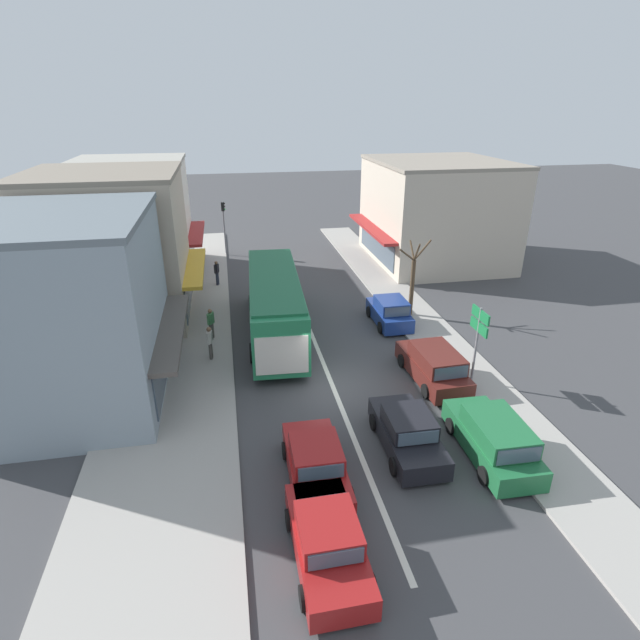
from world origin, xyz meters
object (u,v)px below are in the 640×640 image
at_px(sedan_adjacent_lane_lead, 316,464).
at_px(parked_wagon_kerb_second, 434,365).
at_px(pedestrian_with_handbag_near, 210,341).
at_px(directional_road_sign, 479,328).
at_px(pedestrian_browsing_midblock, 217,271).
at_px(parked_hatchback_kerb_third, 390,312).
at_px(street_tree_right, 412,281).
at_px(sedan_queue_far_back, 407,433).
at_px(sedan_behind_bus_mid, 328,542).
at_px(traffic_light_downstreet, 224,219).
at_px(city_bus, 275,301).
at_px(parked_wagon_kerb_front, 493,438).
at_px(pedestrian_far_walker, 211,322).

relative_size(sedan_adjacent_lane_lead, parked_wagon_kerb_second, 0.92).
bearing_deg(parked_wagon_kerb_second, pedestrian_with_handbag_near, 159.13).
xyz_separation_m(directional_road_sign, pedestrian_browsing_midblock, (-10.88, 14.72, -1.64)).
relative_size(sedan_adjacent_lane_lead, parked_hatchback_kerb_third, 1.14).
bearing_deg(street_tree_right, sedan_queue_far_back, -110.73).
distance_m(parked_wagon_kerb_second, pedestrian_with_handbag_near, 10.33).
bearing_deg(pedestrian_browsing_midblock, sedan_behind_bus_mid, -82.76).
bearing_deg(sedan_queue_far_back, traffic_light_downstreet, 102.84).
distance_m(city_bus, sedan_queue_far_back, 10.99).
height_order(parked_wagon_kerb_front, pedestrian_with_handbag_near, pedestrian_with_handbag_near).
relative_size(traffic_light_downstreet, pedestrian_with_handbag_near, 2.58).
bearing_deg(city_bus, traffic_light_downstreet, 98.54).
height_order(city_bus, sedan_adjacent_lane_lead, city_bus).
height_order(sedan_queue_far_back, pedestrian_far_walker, pedestrian_far_walker).
distance_m(traffic_light_downstreet, pedestrian_far_walker, 15.83).
relative_size(city_bus, sedan_queue_far_back, 2.59).
bearing_deg(pedestrian_with_handbag_near, street_tree_right, 16.58).
distance_m(parked_hatchback_kerb_third, traffic_light_downstreet, 17.78).
height_order(parked_wagon_kerb_front, pedestrian_browsing_midblock, pedestrian_browsing_midblock).
xyz_separation_m(sedan_queue_far_back, parked_wagon_kerb_second, (2.75, 4.27, 0.08)).
relative_size(parked_wagon_kerb_second, traffic_light_downstreet, 1.09).
bearing_deg(directional_road_sign, street_tree_right, 90.25).
bearing_deg(parked_hatchback_kerb_third, pedestrian_browsing_midblock, 139.67).
height_order(sedan_behind_bus_mid, parked_wagon_kerb_front, parked_wagon_kerb_front).
relative_size(parked_wagon_kerb_second, pedestrian_with_handbag_near, 2.80).
distance_m(parked_wagon_kerb_front, pedestrian_far_walker, 14.70).
xyz_separation_m(parked_wagon_kerb_second, pedestrian_browsing_midblock, (-9.33, 14.10, 0.32)).
xyz_separation_m(directional_road_sign, pedestrian_far_walker, (-11.18, 6.49, -1.64)).
distance_m(parked_wagon_kerb_second, traffic_light_downstreet, 23.33).
relative_size(city_bus, pedestrian_far_walker, 6.73).
bearing_deg(directional_road_sign, traffic_light_downstreet, 114.67).
height_order(sedan_adjacent_lane_lead, pedestrian_browsing_midblock, pedestrian_browsing_midblock).
relative_size(directional_road_sign, pedestrian_far_walker, 2.21).
bearing_deg(parked_hatchback_kerb_third, pedestrian_with_handbag_near, -165.48).
distance_m(parked_wagon_kerb_front, parked_wagon_kerb_second, 5.23).
height_order(street_tree_right, pedestrian_browsing_midblock, street_tree_right).
bearing_deg(sedan_behind_bus_mid, traffic_light_downstreet, 94.14).
height_order(street_tree_right, pedestrian_far_walker, street_tree_right).
bearing_deg(parked_wagon_kerb_front, directional_road_sign, 71.48).
distance_m(sedan_queue_far_back, sedan_behind_bus_mid, 5.55).
xyz_separation_m(city_bus, parked_hatchback_kerb_third, (6.31, 0.13, -1.17)).
xyz_separation_m(parked_wagon_kerb_second, traffic_light_downstreet, (-8.64, 21.57, 2.11)).
bearing_deg(pedestrian_browsing_midblock, pedestrian_far_walker, -92.08).
bearing_deg(sedan_behind_bus_mid, pedestrian_with_handbag_near, 104.75).
bearing_deg(pedestrian_with_handbag_near, sedan_adjacent_lane_lead, -69.15).
relative_size(sedan_queue_far_back, sedan_behind_bus_mid, 1.00).
bearing_deg(pedestrian_far_walker, parked_hatchback_kerb_third, 1.84).
bearing_deg(sedan_queue_far_back, sedan_adjacent_lane_lead, -163.46).
bearing_deg(sedan_behind_bus_mid, pedestrian_far_walker, 102.47).
bearing_deg(traffic_light_downstreet, city_bus, -81.46).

